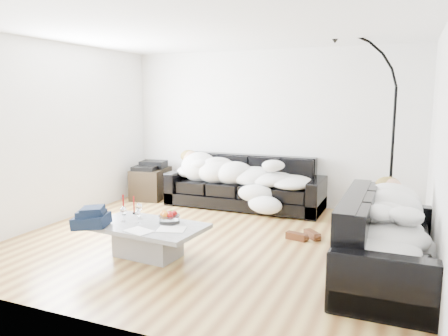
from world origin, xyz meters
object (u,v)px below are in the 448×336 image
at_px(wine_glass_b, 123,214).
at_px(sofa_back, 244,182).
at_px(wine_glass_c, 138,217).
at_px(stereo, 150,165).
at_px(sofa_right, 388,237).
at_px(sleeper_back, 243,170).
at_px(candle_right, 134,205).
at_px(candle_left, 123,205).
at_px(av_cabinet, 151,183).
at_px(sleeper_right, 389,216).
at_px(coffee_table, 148,240).
at_px(floor_lamp, 393,144).
at_px(shoes, 304,235).
at_px(wine_glass_a, 139,211).
at_px(fruit_bowl, 169,217).

bearing_deg(wine_glass_b, sofa_back, 78.18).
bearing_deg(wine_glass_c, stereo, 119.54).
relative_size(sofa_right, sleeper_back, 0.95).
bearing_deg(candle_right, candle_left, -141.09).
height_order(wine_glass_b, av_cabinet, wine_glass_b).
xyz_separation_m(sofa_back, sleeper_right, (2.33, -2.13, 0.21)).
height_order(coffee_table, stereo, stereo).
bearing_deg(candle_right, floor_lamp, 32.70).
distance_m(sleeper_right, floor_lamp, 1.82).
distance_m(sofa_right, wine_glass_b, 2.91).
height_order(sleeper_right, av_cabinet, sleeper_right).
distance_m(wine_glass_b, floor_lamp, 3.64).
bearing_deg(shoes, wine_glass_c, -117.14).
bearing_deg(coffee_table, shoes, 40.80).
distance_m(av_cabinet, stereo, 0.33).
bearing_deg(stereo, sofa_back, -10.62).
xyz_separation_m(coffee_table, wine_glass_b, (-0.31, -0.01, 0.28)).
distance_m(candle_right, stereo, 2.54).
bearing_deg(wine_glass_c, sleeper_right, 9.75).
bearing_deg(stereo, candle_right, -73.35).
xyz_separation_m(coffee_table, floor_lamp, (2.50, 2.18, 1.00)).
bearing_deg(wine_glass_c, floor_lamp, 39.91).
relative_size(wine_glass_a, candle_right, 0.82).
bearing_deg(floor_lamp, candle_left, -140.02).
relative_size(fruit_bowl, floor_lamp, 0.10).
bearing_deg(floor_lamp, wine_glass_c, -133.03).
distance_m(sofa_right, floor_lamp, 1.90).
relative_size(coffee_table, wine_glass_a, 7.11).
bearing_deg(wine_glass_c, candle_left, 146.58).
relative_size(coffee_table, av_cabinet, 1.66).
xyz_separation_m(sleeper_right, av_cabinet, (-4.14, 2.11, -0.37)).
xyz_separation_m(sleeper_back, candle_right, (-0.62, -2.21, -0.15)).
distance_m(wine_glass_b, av_cabinet, 2.88).
height_order(wine_glass_b, stereo, stereo).
bearing_deg(shoes, coffee_table, -115.28).
xyz_separation_m(sofa_right, floor_lamp, (-0.06, 1.73, 0.78)).
xyz_separation_m(sofa_right, sleeper_back, (-2.33, 2.08, 0.22)).
height_order(sleeper_right, stereo, sleeper_right).
xyz_separation_m(sleeper_back, wine_glass_a, (-0.45, -2.36, -0.17)).
relative_size(sofa_back, stereo, 5.86).
height_order(sleeper_back, fruit_bowl, sleeper_back).
height_order(sofa_right, coffee_table, sofa_right).
xyz_separation_m(sofa_back, sleeper_back, (0.00, -0.05, 0.22)).
relative_size(fruit_bowl, av_cabinet, 0.31).
height_order(sleeper_back, coffee_table, sleeper_back).
height_order(sleeper_right, candle_right, sleeper_right).
bearing_deg(stereo, sleeper_back, -12.21).
distance_m(coffee_table, wine_glass_a, 0.40).
bearing_deg(coffee_table, candle_right, 141.24).
relative_size(wine_glass_a, av_cabinet, 0.23).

